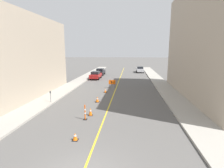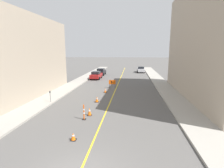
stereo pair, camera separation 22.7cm
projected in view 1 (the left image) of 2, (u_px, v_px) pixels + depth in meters
lane_stripe at (119, 80)px, 34.28m from camera, size 0.12×54.01×0.01m
sidewalk_left at (82, 79)px, 35.03m from camera, size 2.67×54.01×0.17m
sidewalk_right at (158, 81)px, 33.49m from camera, size 2.67×54.01×0.17m
building_facade_left at (17, 57)px, 21.67m from camera, size 6.00×16.71×9.97m
building_facade_right at (213, 42)px, 20.56m from camera, size 6.00×19.96×13.63m
traffic_cone_nearest at (75, 137)px, 11.35m from camera, size 0.38×0.38×0.50m
traffic_cone_second at (90, 112)px, 15.70m from camera, size 0.40×0.40×0.71m
traffic_cone_third at (97, 99)px, 19.80m from camera, size 0.46×0.46×0.64m
traffic_cone_fourth at (105, 91)px, 24.32m from camera, size 0.40×0.40×0.59m
delineator_post_front at (85, 113)px, 14.70m from camera, size 0.31×0.31×1.32m
arrow_barricade_primary at (112, 82)px, 27.18m from camera, size 1.06×0.10×1.26m
parked_car_curb_near at (96, 75)px, 35.95m from camera, size 1.95×4.35×1.59m
parked_car_curb_mid at (100, 72)px, 41.86m from camera, size 1.94×4.34×1.59m
parked_car_curb_far at (140, 69)px, 46.91m from camera, size 1.95×4.36×1.59m
parking_meter_near_curb at (50, 94)px, 19.14m from camera, size 0.12×0.11×1.27m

